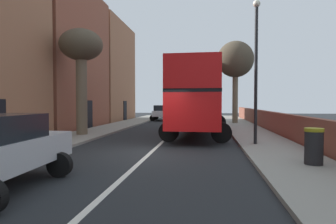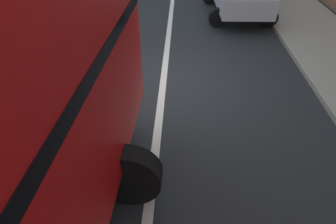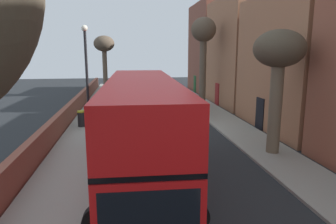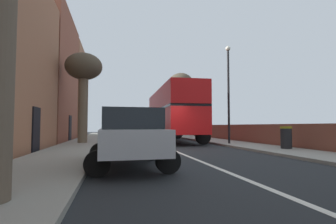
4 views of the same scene
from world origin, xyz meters
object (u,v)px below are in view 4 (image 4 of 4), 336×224
at_px(parked_car_silver_left_0, 129,135).
at_px(double_decker_bus, 172,112).
at_px(litter_bin_right, 286,137).
at_px(parked_car_white_left_2, 117,128).
at_px(lamppost_right, 228,86).
at_px(street_tree_left_0, 84,72).
at_px(street_tree_right_1, 181,88).

bearing_deg(parked_car_silver_left_0, double_decker_bus, 71.20).
bearing_deg(litter_bin_right, parked_car_white_left_2, 109.60).
relative_size(double_decker_bus, litter_bin_right, 10.66).
bearing_deg(litter_bin_right, lamppost_right, 103.47).
xyz_separation_m(parked_car_white_left_2, street_tree_left_0, (-2.45, -15.08, 3.91)).
distance_m(parked_car_white_left_2, street_tree_left_0, 15.77).
height_order(double_decker_bus, street_tree_right_1, street_tree_right_1).
xyz_separation_m(parked_car_white_left_2, street_tree_right_1, (7.18, -4.46, 4.74)).
bearing_deg(parked_car_silver_left_0, street_tree_right_1, 70.91).
xyz_separation_m(double_decker_bus, street_tree_left_0, (-6.65, -2.18, 2.48)).
height_order(parked_car_silver_left_0, street_tree_left_0, street_tree_left_0).
bearing_deg(street_tree_left_0, street_tree_right_1, 47.76).
bearing_deg(street_tree_left_0, lamppost_right, -15.98).
xyz_separation_m(parked_car_silver_left_0, parked_car_white_left_2, (0.00, 25.22, -0.03)).
bearing_deg(litter_bin_right, street_tree_left_0, 146.34).
height_order(double_decker_bus, parked_car_silver_left_0, double_decker_bus).
height_order(parked_car_silver_left_0, lamppost_right, lamppost_right).
xyz_separation_m(street_tree_left_0, lamppost_right, (9.25, -2.65, -1.03)).
bearing_deg(lamppost_right, street_tree_right_1, 88.33).
relative_size(double_decker_bus, lamppost_right, 1.82).
xyz_separation_m(double_decker_bus, parked_car_white_left_2, (-4.20, 12.89, -1.42)).
height_order(double_decker_bus, parked_car_white_left_2, double_decker_bus).
height_order(double_decker_bus, lamppost_right, lamppost_right).
xyz_separation_m(parked_car_silver_left_0, street_tree_left_0, (-2.45, 10.15, 3.88)).
bearing_deg(lamppost_right, street_tree_left_0, 164.02).
xyz_separation_m(street_tree_right_1, litter_bin_right, (0.61, -17.44, -5.01)).
distance_m(parked_car_white_left_2, street_tree_right_1, 9.70).
relative_size(double_decker_bus, parked_car_silver_left_0, 2.68).
height_order(lamppost_right, litter_bin_right, lamppost_right).
bearing_deg(double_decker_bus, lamppost_right, -61.72).
bearing_deg(parked_car_white_left_2, litter_bin_right, -70.40).
bearing_deg(litter_bin_right, double_decker_bus, 111.78).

